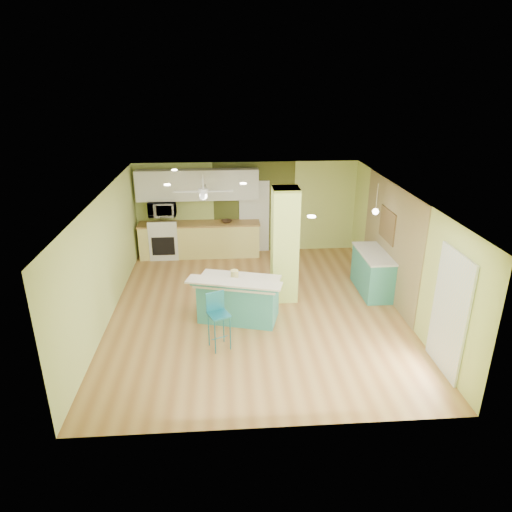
# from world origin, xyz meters

# --- Properties ---
(floor) EXTENTS (6.00, 7.00, 0.01)m
(floor) POSITION_xyz_m (0.00, 0.00, -0.01)
(floor) COLOR #996435
(floor) RESTS_ON ground
(ceiling) EXTENTS (6.00, 7.00, 0.01)m
(ceiling) POSITION_xyz_m (0.00, 0.00, 2.50)
(ceiling) COLOR white
(ceiling) RESTS_ON wall_back
(wall_back) EXTENTS (6.00, 0.01, 2.50)m
(wall_back) POSITION_xyz_m (0.00, 3.50, 1.25)
(wall_back) COLOR #C2D270
(wall_back) RESTS_ON floor
(wall_front) EXTENTS (6.00, 0.01, 2.50)m
(wall_front) POSITION_xyz_m (0.00, -3.50, 1.25)
(wall_front) COLOR #C2D270
(wall_front) RESTS_ON floor
(wall_left) EXTENTS (0.01, 7.00, 2.50)m
(wall_left) POSITION_xyz_m (-3.00, 0.00, 1.25)
(wall_left) COLOR #C2D270
(wall_left) RESTS_ON floor
(wall_right) EXTENTS (0.01, 7.00, 2.50)m
(wall_right) POSITION_xyz_m (3.00, 0.00, 1.25)
(wall_right) COLOR #C2D270
(wall_right) RESTS_ON floor
(wood_panel) EXTENTS (0.02, 3.40, 2.50)m
(wood_panel) POSITION_xyz_m (2.99, 0.60, 1.25)
(wood_panel) COLOR olive
(wood_panel) RESTS_ON floor
(olive_accent) EXTENTS (2.20, 0.02, 2.50)m
(olive_accent) POSITION_xyz_m (0.20, 3.49, 1.25)
(olive_accent) COLOR #4A4F1F
(olive_accent) RESTS_ON floor
(interior_door) EXTENTS (0.82, 0.05, 2.00)m
(interior_door) POSITION_xyz_m (0.20, 3.46, 1.00)
(interior_door) COLOR white
(interior_door) RESTS_ON floor
(french_door) EXTENTS (0.04, 1.08, 2.10)m
(french_door) POSITION_xyz_m (2.97, -2.30, 1.05)
(french_door) COLOR silver
(french_door) RESTS_ON floor
(column) EXTENTS (0.55, 0.55, 2.50)m
(column) POSITION_xyz_m (0.65, 0.50, 1.25)
(column) COLOR #C1D964
(column) RESTS_ON floor
(kitchen_run) EXTENTS (3.25, 0.63, 0.94)m
(kitchen_run) POSITION_xyz_m (-1.30, 3.20, 0.47)
(kitchen_run) COLOR #E7D979
(kitchen_run) RESTS_ON floor
(stove) EXTENTS (0.76, 0.66, 1.08)m
(stove) POSITION_xyz_m (-2.25, 3.19, 0.46)
(stove) COLOR white
(stove) RESTS_ON floor
(upper_cabinets) EXTENTS (3.20, 0.34, 0.80)m
(upper_cabinets) POSITION_xyz_m (-1.30, 3.32, 1.95)
(upper_cabinets) COLOR silver
(upper_cabinets) RESTS_ON wall_back
(microwave) EXTENTS (0.70, 0.48, 0.39)m
(microwave) POSITION_xyz_m (-2.25, 3.20, 1.35)
(microwave) COLOR silver
(microwave) RESTS_ON wall_back
(ceiling_fan) EXTENTS (1.41, 1.41, 0.61)m
(ceiling_fan) POSITION_xyz_m (-1.10, 2.00, 2.08)
(ceiling_fan) COLOR white
(ceiling_fan) RESTS_ON ceiling
(pendant_lamp) EXTENTS (0.14, 0.14, 0.69)m
(pendant_lamp) POSITION_xyz_m (2.65, 0.75, 1.88)
(pendant_lamp) COLOR white
(pendant_lamp) RESTS_ON ceiling
(wall_decor) EXTENTS (0.03, 0.90, 0.70)m
(wall_decor) POSITION_xyz_m (2.96, 0.80, 1.55)
(wall_decor) COLOR brown
(wall_decor) RESTS_ON wood_panel
(peninsula) EXTENTS (1.92, 1.40, 0.98)m
(peninsula) POSITION_xyz_m (-0.38, -0.37, 0.45)
(peninsula) COLOR teal
(peninsula) RESTS_ON floor
(bar_stool) EXTENTS (0.46, 0.46, 1.06)m
(bar_stool) POSITION_xyz_m (-0.79, -1.34, 0.71)
(bar_stool) COLOR #1D6F85
(bar_stool) RESTS_ON floor
(side_counter) EXTENTS (0.63, 1.48, 0.95)m
(side_counter) POSITION_xyz_m (2.70, 0.68, 0.48)
(side_counter) COLOR teal
(side_counter) RESTS_ON floor
(fruit_bowl) EXTENTS (0.36, 0.36, 0.07)m
(fruit_bowl) POSITION_xyz_m (-0.56, 3.18, 0.97)
(fruit_bowl) COLOR #342315
(fruit_bowl) RESTS_ON kitchen_run
(canister) EXTENTS (0.16, 0.16, 0.16)m
(canister) POSITION_xyz_m (-0.45, -0.23, 0.93)
(canister) COLOR yellow
(canister) RESTS_ON peninsula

